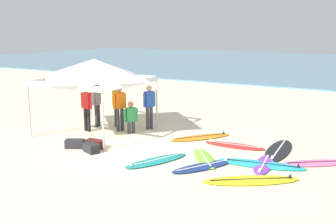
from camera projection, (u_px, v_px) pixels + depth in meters
The scene contains 22 objects.
ground_plane at pixel (130, 148), 13.19m from camera, with size 80.00×80.00×0.00m, color beige.
sea at pixel (314, 65), 41.90m from camera, with size 80.00×36.00×0.10m, color #568499.
canopy_tent at pixel (94, 69), 14.63m from camera, with size 3.42×3.42×2.75m.
surfboard_lime at pixel (204, 158), 12.05m from camera, with size 1.57×1.87×0.19m.
surfboard_yellow at pixel (251, 180), 10.30m from camera, with size 2.44×1.97×0.19m.
surfboard_red at pixel (234, 145), 13.34m from camera, with size 2.07×0.64×0.19m.
surfboard_pink at pixel (317, 163), 11.62m from camera, with size 2.03×1.69×0.19m.
surfboard_black at pixel (279, 150), 12.82m from camera, with size 0.87×2.64×0.19m.
surfboard_teal at pixel (156, 161), 11.82m from camera, with size 1.38×2.22×0.19m.
surfboard_orange at pixel (201, 137), 14.34m from camera, with size 1.93×2.21×0.19m.
surfboard_navy at pixel (203, 166), 11.33m from camera, with size 1.47×2.04×0.19m.
surfboard_purple at pixel (264, 164), 11.50m from camera, with size 0.74×1.93×0.19m.
surfboard_cyan at pixel (261, 164), 11.50m from camera, with size 2.56×1.07×0.19m.
person_orange at pixel (120, 105), 15.15m from camera, with size 0.35×0.51×1.71m.
person_red at pixel (87, 106), 15.11m from camera, with size 0.55×0.27×1.71m.
person_blue at pixel (149, 104), 15.43m from camera, with size 0.33×0.52×1.71m.
person_yellow at pixel (117, 102), 15.87m from camera, with size 0.30×0.54×1.71m.
person_grey at pixel (97, 102), 15.87m from camera, with size 0.28×0.54×1.71m.
person_green at pixel (131, 116), 14.89m from camera, with size 0.38×0.47×1.20m.
gear_bag_near_tent at pixel (91, 148), 12.70m from camera, with size 0.60×0.32×0.28m, color #232328.
gear_bag_by_pole at pixel (75, 144), 13.16m from camera, with size 0.60×0.32×0.28m, color #232328.
gear_bag_on_sand at pixel (95, 144), 13.13m from camera, with size 0.60×0.32×0.28m, color #4C1919.
Camera 1 is at (7.28, -10.44, 3.87)m, focal length 43.08 mm.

